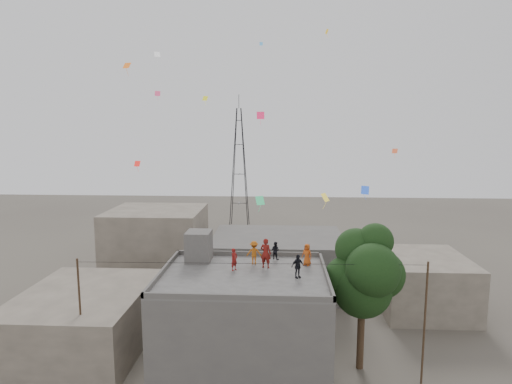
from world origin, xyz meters
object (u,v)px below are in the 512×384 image
(tree, at_px, (365,273))
(person_red_adult, at_px, (266,253))
(stair_head_box, at_px, (199,246))
(transmission_tower, at_px, (239,168))
(person_dark_adult, at_px, (298,266))

(tree, distance_m, person_red_adult, 6.21)
(stair_head_box, bearing_deg, transmission_tower, 91.23)
(stair_head_box, xyz_separation_m, transmission_tower, (-0.80, 37.40, 1.97))
(stair_head_box, distance_m, transmission_tower, 37.46)
(person_red_adult, relative_size, person_dark_adult, 1.34)
(stair_head_box, xyz_separation_m, person_red_adult, (4.48, -1.21, -0.06))
(tree, distance_m, transmission_tower, 41.12)
(tree, relative_size, person_dark_adult, 6.45)
(stair_head_box, relative_size, person_dark_adult, 1.42)
(stair_head_box, relative_size, person_red_adult, 1.06)
(tree, relative_size, transmission_tower, 0.45)
(tree, xyz_separation_m, transmission_tower, (-11.37, 39.40, 2.97))
(stair_head_box, height_order, transmission_tower, transmission_tower)
(tree, height_order, person_dark_adult, tree)
(transmission_tower, relative_size, person_dark_adult, 14.18)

